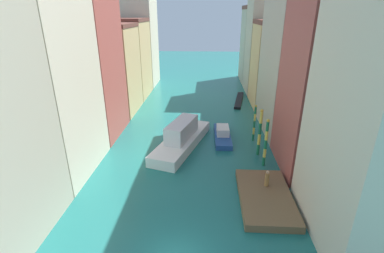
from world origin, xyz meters
TOP-DOWN VIEW (x-y plane):
  - ground_plane at (0.00, 24.50)m, footprint 154.00×154.00m
  - building_left_1 at (-12.59, 10.62)m, footprint 6.98×9.33m
  - building_left_2 at (-12.59, 19.64)m, footprint 6.98×8.55m
  - building_left_3 at (-12.59, 28.57)m, footprint 6.98×8.58m
  - building_left_4 at (-12.59, 37.42)m, footprint 6.98×8.87m
  - building_left_5 at (-12.59, 46.45)m, footprint 6.98×8.51m
  - building_right_1 at (12.59, 12.58)m, footprint 6.98×8.46m
  - building_right_2 at (12.59, 22.71)m, footprint 6.98×11.95m
  - building_right_3 at (12.59, 33.29)m, footprint 6.98×8.52m
  - building_right_4 at (12.59, 42.30)m, footprint 6.98×8.78m
  - building_right_5 at (12.59, 51.29)m, footprint 6.98×8.84m
  - waterfront_dock at (6.77, 6.61)m, footprint 4.21×7.60m
  - person_on_dock at (7.04, 7.84)m, footprint 0.36×0.36m
  - mooring_pole_0 at (7.66, 12.41)m, footprint 0.32×0.32m
  - mooring_pole_1 at (7.44, 14.72)m, footprint 0.35×0.35m
  - mooring_pole_2 at (7.45, 18.35)m, footprint 0.27×0.27m
  - vaporetto_white at (-1.03, 16.36)m, footprint 6.37×12.01m
  - gondola_black at (7.38, 34.66)m, footprint 2.57×9.39m
  - motorboat_0 at (3.78, 18.82)m, footprint 2.00×6.88m

SIDE VIEW (x-z plane):
  - ground_plane at x=0.00m, z-range 0.00..0.00m
  - gondola_black at x=7.38m, z-range 0.00..0.40m
  - waterfront_dock at x=6.77m, z-range 0.00..0.62m
  - motorboat_0 at x=3.78m, z-range -0.24..1.30m
  - vaporetto_white at x=-1.03m, z-range -0.44..2.64m
  - person_on_dock at x=7.04m, z-range 0.57..2.03m
  - mooring_pole_2 at x=7.45m, z-range 0.04..4.59m
  - mooring_pole_0 at x=7.66m, z-range 0.05..5.08m
  - mooring_pole_1 at x=7.44m, z-range 0.05..5.31m
  - building_left_3 at x=-12.59m, z-range 0.01..13.03m
  - building_right_3 at x=12.59m, z-range 0.01..13.46m
  - building_left_4 at x=-12.59m, z-range 0.01..13.55m
  - building_right_5 at x=12.59m, z-range 0.01..15.79m
  - building_left_1 at x=-12.59m, z-range 0.01..16.79m
  - building_left_2 at x=-12.59m, z-range 0.01..18.65m
  - building_left_5 at x=-12.59m, z-range 0.01..22.10m
  - building_right_1 at x=12.59m, z-range 0.01..22.59m
  - building_right_2 at x=12.59m, z-range 0.01..22.67m
  - building_right_4 at x=12.59m, z-range 0.02..22.78m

